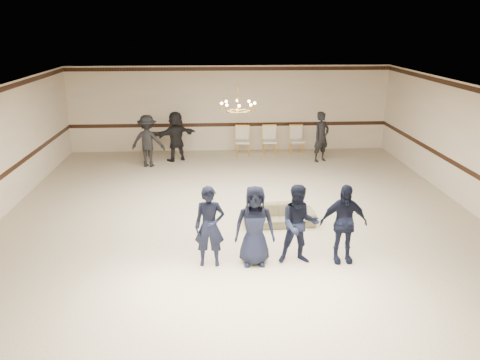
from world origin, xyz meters
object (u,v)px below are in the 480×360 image
at_px(boy_a, 210,227).
at_px(boy_c, 299,225).
at_px(adult_left, 148,141).
at_px(adult_right, 321,137).
at_px(boy_d, 343,224).
at_px(banquet_chair_left, 243,141).
at_px(console_table, 161,144).
at_px(boy_b, 255,226).
at_px(adult_mid, 176,136).
at_px(banquet_chair_mid, 270,141).
at_px(chandelier, 238,98).
at_px(settee, 279,215).
at_px(banquet_chair_right, 297,141).

bearing_deg(boy_a, boy_c, 2.37).
xyz_separation_m(adult_left, adult_right, (6.00, 0.30, 0.00)).
bearing_deg(adult_left, boy_d, 133.32).
bearing_deg(banquet_chair_left, console_table, -178.86).
height_order(boy_b, adult_right, adult_right).
relative_size(boy_b, adult_mid, 0.94).
bearing_deg(adult_right, banquet_chair_mid, 119.80).
relative_size(chandelier, adult_mid, 0.53).
relative_size(adult_mid, banquet_chair_left, 1.65).
height_order(adult_mid, banquet_chair_mid, adult_mid).
bearing_deg(boy_b, boy_a, -178.78).
relative_size(settee, adult_left, 0.96).
bearing_deg(settee, banquet_chair_right, 73.67).
height_order(settee, banquet_chair_right, banquet_chair_right).
height_order(adult_right, console_table, adult_right).
bearing_deg(banquet_chair_left, adult_mid, -162.45).
bearing_deg(adult_right, boy_d, -130.38).
bearing_deg(banquet_chair_right, console_table, 172.01).
height_order(boy_a, boy_c, same).
distance_m(boy_c, settee, 2.06).
distance_m(boy_b, settee, 2.19).
xyz_separation_m(boy_b, adult_right, (3.01, 7.62, 0.05)).
bearing_deg(settee, chandelier, 119.60).
relative_size(boy_d, settee, 0.98).
bearing_deg(adult_mid, banquet_chair_right, 159.21).
relative_size(boy_b, console_table, 1.63).
xyz_separation_m(boy_b, console_table, (-2.69, 8.75, -0.40)).
height_order(adult_mid, banquet_chair_right, adult_mid).
bearing_deg(banquet_chair_left, adult_left, -154.51).
bearing_deg(adult_mid, banquet_chair_left, 164.85).
bearing_deg(adult_right, boy_b, -142.92).
distance_m(boy_a, boy_d, 2.70).
distance_m(boy_d, settee, 2.30).
bearing_deg(chandelier, console_table, 115.39).
distance_m(boy_d, banquet_chair_right, 8.57).
xyz_separation_m(boy_d, adult_right, (1.21, 7.62, 0.05)).
xyz_separation_m(boy_a, adult_left, (-2.09, 7.32, 0.05)).
xyz_separation_m(boy_c, adult_right, (2.11, 7.62, 0.05)).
bearing_deg(chandelier, boy_a, -102.62).
xyz_separation_m(chandelier, banquet_chair_mid, (1.45, 5.16, -2.34)).
xyz_separation_m(boy_d, console_table, (-4.49, 8.75, -0.40)).
bearing_deg(console_table, banquet_chair_left, 1.32).
bearing_deg(boy_a, adult_right, 65.18).
relative_size(chandelier, banquet_chair_mid, 0.88).
xyz_separation_m(boy_a, settee, (1.67, 1.97, -0.58)).
bearing_deg(chandelier, boy_b, -87.62).
distance_m(boy_c, adult_left, 8.29).
bearing_deg(banquet_chair_right, banquet_chair_left, 174.30).
bearing_deg(adult_left, adult_right, -167.01).
height_order(banquet_chair_left, banquet_chair_right, same).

